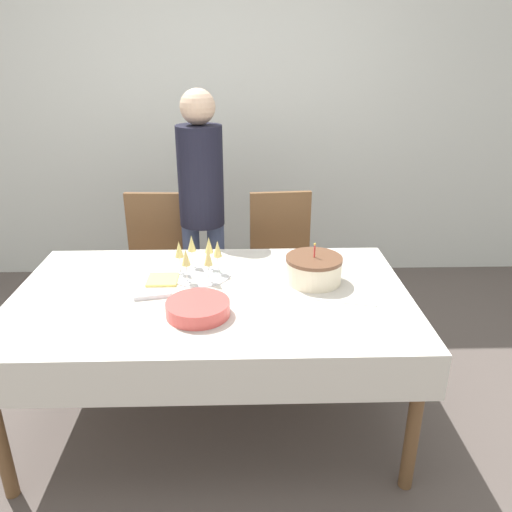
{
  "coord_description": "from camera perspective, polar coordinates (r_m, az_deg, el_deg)",
  "views": [
    {
      "loc": [
        0.15,
        -2.13,
        1.8
      ],
      "look_at": [
        0.22,
        0.16,
        0.85
      ],
      "focal_mm": 35.0,
      "sensor_mm": 36.0,
      "label": 1
    }
  ],
  "objects": [
    {
      "name": "napkin_pile",
      "position": [
        2.53,
        -10.6,
        -2.67
      ],
      "size": [
        0.15,
        0.15,
        0.01
      ],
      "color": "#E0D166",
      "rests_on": "dining_table"
    },
    {
      "name": "dining_chair_far_left",
      "position": [
        3.31,
        -11.31,
        -0.64
      ],
      "size": [
        0.44,
        0.44,
        0.95
      ],
      "color": "brown",
      "rests_on": "ground_plane"
    },
    {
      "name": "champagne_tray",
      "position": [
        2.54,
        -6.5,
        -0.41
      ],
      "size": [
        0.31,
        0.31,
        0.18
      ],
      "color": "silver",
      "rests_on": "dining_table"
    },
    {
      "name": "dining_chair_far_right",
      "position": [
        3.27,
        3.0,
        -0.49
      ],
      "size": [
        0.45,
        0.45,
        0.95
      ],
      "color": "brown",
      "rests_on": "ground_plane"
    },
    {
      "name": "fork_pile",
      "position": [
        2.38,
        -11.75,
        -4.35
      ],
      "size": [
        0.18,
        0.09,
        0.02
      ],
      "color": "silver",
      "rests_on": "dining_table"
    },
    {
      "name": "wall_back",
      "position": [
        4.08,
        -3.9,
        16.17
      ],
      "size": [
        8.0,
        0.05,
        2.7
      ],
      "color": "silver",
      "rests_on": "ground_plane"
    },
    {
      "name": "person_standing",
      "position": [
        3.14,
        -6.26,
        6.9
      ],
      "size": [
        0.28,
        0.28,
        1.6
      ],
      "color": "#3F4C72",
      "rests_on": "ground_plane"
    },
    {
      "name": "plate_stack_main",
      "position": [
        2.18,
        -6.66,
        -5.96
      ],
      "size": [
        0.28,
        0.28,
        0.06
      ],
      "color": "#CC4C47",
      "rests_on": "dining_table"
    },
    {
      "name": "dining_table",
      "position": [
        2.43,
        -5.06,
        -6.3
      ],
      "size": [
        1.88,
        1.11,
        0.73
      ],
      "color": "silver",
      "rests_on": "ground_plane"
    },
    {
      "name": "cake_knife",
      "position": [
        2.32,
        10.01,
        -5.21
      ],
      "size": [
        0.29,
        0.09,
        0.0
      ],
      "color": "silver",
      "rests_on": "dining_table"
    },
    {
      "name": "ground_plane",
      "position": [
        2.79,
        -4.6,
        -17.71
      ],
      "size": [
        12.0,
        12.0,
        0.0
      ],
      "primitive_type": "plane",
      "color": "#564C47"
    },
    {
      "name": "birthday_cake",
      "position": [
        2.48,
        6.61,
        -1.52
      ],
      "size": [
        0.28,
        0.28,
        0.2
      ],
      "color": "beige",
      "rests_on": "dining_table"
    }
  ]
}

